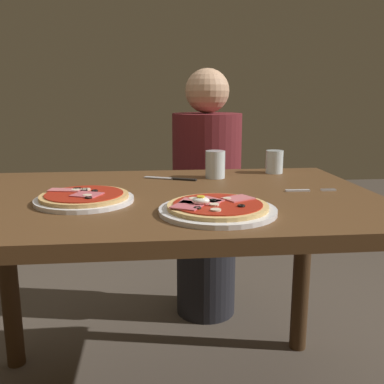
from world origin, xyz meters
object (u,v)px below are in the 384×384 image
Objects in this scene: pizza_foreground at (217,208)px; water_glass_far at (274,163)px; diner_person at (206,202)px; water_glass_near at (215,166)px; knife at (174,179)px; dining_table at (162,231)px; fork at (306,190)px; pizza_across_left at (84,198)px.

pizza_foreground is 0.63m from water_glass_far.
diner_person reaches higher than water_glass_far.
pizza_foreground is 3.06× the size of water_glass_near.
diner_person is at bearing 83.85° from pizza_foreground.
water_glass_far is at bearing 13.66° from knife.
fork is (0.45, 0.00, 0.12)m from dining_table.
fork is at bearing 35.65° from pizza_foreground.
water_glass_near is 0.54m from diner_person.
knife is at bearing 69.73° from diner_person.
water_glass_far reaches higher than dining_table.
pizza_foreground is at bearing 83.85° from diner_person.
dining_table is 13.33× the size of water_glass_near.
pizza_foreground is 3.46× the size of water_glass_far.
diner_person is (0.10, 0.95, -0.22)m from pizza_foreground.
dining_table is 1.09× the size of diner_person.
water_glass_far is 0.46× the size of knife.
dining_table is 6.92× the size of knife.
dining_table is at bearing -128.76° from water_glass_near.
dining_table is 8.16× the size of fork.
pizza_across_left is 2.79× the size of water_glass_near.
fork is at bearing 0.24° from dining_table.
pizza_foreground reaches higher than dining_table.
pizza_across_left is (-0.35, 0.15, -0.00)m from pizza_foreground.
water_glass_far is (0.44, 0.32, 0.15)m from dining_table.
water_glass_near is at bearing 37.92° from pizza_across_left.
water_glass_near reaches higher than dining_table.
pizza_across_left reaches higher than knife.
water_glass_near reaches higher than fork.
water_glass_near is 0.52× the size of knife.
water_glass_near reaches higher than knife.
diner_person is at bearing 60.81° from pizza_across_left.
water_glass_far is 0.32m from fork.
pizza_across_left is 0.76m from water_glass_far.
water_glass_near reaches higher than pizza_foreground.
diner_person is at bearing 116.63° from water_glass_far.
pizza_foreground is at bearing -119.20° from water_glass_far.
water_glass_far is (0.31, 0.55, 0.03)m from pizza_foreground.
pizza_foreground is 0.98m from diner_person.
pizza_foreground is 0.39m from fork.
pizza_across_left is at bearing 60.81° from diner_person.
dining_table is at bearing 120.53° from pizza_foreground.
diner_person is (0.03, 0.48, -0.25)m from water_glass_near.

